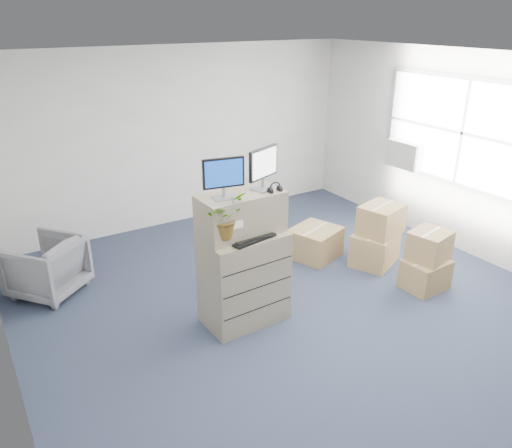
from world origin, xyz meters
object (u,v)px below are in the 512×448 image
object	(u,v)px
monitor_left	(224,176)
potted_plant	(223,221)
water_bottle	(248,219)
office_chair	(46,264)
monitor_right	(263,166)
keyboard	(251,238)
filing_cabinet_lower	(244,278)

from	to	relation	value
monitor_left	potted_plant	xyz separation A→B (m)	(-0.07, -0.10, -0.43)
monitor_left	water_bottle	distance (m)	0.62
monitor_left	potted_plant	distance (m)	0.45
potted_plant	office_chair	size ratio (longest dim) A/B	0.73
monitor_right	keyboard	distance (m)	0.76
filing_cabinet_lower	monitor_left	xyz separation A→B (m)	(-0.22, 0.01, 1.22)
filing_cabinet_lower	water_bottle	world-z (taller)	water_bottle
monitor_right	keyboard	bearing A→B (deg)	-166.30
monitor_right	water_bottle	world-z (taller)	monitor_right
monitor_right	potted_plant	world-z (taller)	monitor_right
water_bottle	potted_plant	world-z (taller)	potted_plant
filing_cabinet_lower	office_chair	distance (m)	2.52
keyboard	water_bottle	size ratio (longest dim) A/B	1.82
monitor_left	filing_cabinet_lower	bearing A→B (deg)	8.09
water_bottle	potted_plant	size ratio (longest dim) A/B	0.50
potted_plant	monitor_right	bearing A→B (deg)	13.99
filing_cabinet_lower	water_bottle	bearing A→B (deg)	31.52
filing_cabinet_lower	potted_plant	size ratio (longest dim) A/B	1.83
monitor_left	office_chair	size ratio (longest dim) A/B	0.54
monitor_left	water_bottle	xyz separation A→B (m)	(0.30, 0.04, -0.55)
monitor_left	office_chair	distance (m)	2.72
water_bottle	keyboard	bearing A→B (deg)	-110.11
filing_cabinet_lower	potted_plant	distance (m)	0.84
monitor_left	keyboard	xyz separation A→B (m)	(0.23, -0.15, -0.68)
filing_cabinet_lower	office_chair	bearing A→B (deg)	132.66
keyboard	water_bottle	xyz separation A→B (m)	(0.07, 0.19, 0.13)
potted_plant	office_chair	distance (m)	2.56
monitor_right	office_chair	distance (m)	3.01
filing_cabinet_lower	water_bottle	xyz separation A→B (m)	(0.08, 0.05, 0.67)
filing_cabinet_lower	potted_plant	bearing A→B (deg)	-164.73
monitor_left	office_chair	world-z (taller)	monitor_left
potted_plant	keyboard	bearing A→B (deg)	-8.75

